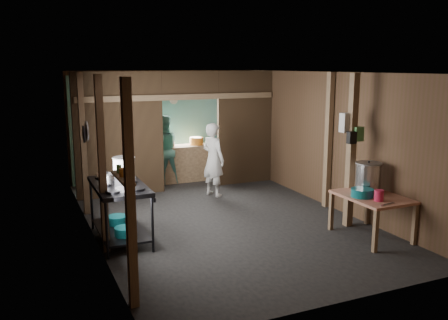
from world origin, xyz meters
name	(u,v)px	position (x,y,z in m)	size (l,w,h in m)	color
floor	(220,217)	(0.00, 0.00, 0.00)	(4.50, 7.00, 0.00)	black
ceiling	(219,72)	(0.00, 0.00, 2.60)	(4.50, 7.00, 0.00)	#2F2B28
wall_back	(163,125)	(0.00, 3.50, 1.30)	(4.50, 0.00, 2.60)	#44301C
wall_front	(343,195)	(0.00, -3.50, 1.30)	(4.50, 0.00, 2.60)	#44301C
wall_left	(89,156)	(-2.25, 0.00, 1.30)	(0.00, 7.00, 2.60)	#44301C
wall_right	(325,139)	(2.25, 0.00, 1.30)	(0.00, 7.00, 2.60)	#44301C
partition_left	(119,135)	(-1.32, 2.20, 1.30)	(1.85, 0.10, 2.60)	#48341E
partition_right	(245,128)	(1.57, 2.20, 1.30)	(1.35, 0.10, 2.60)	#48341E
partition_header	(190,85)	(0.25, 2.20, 2.30)	(1.30, 0.10, 0.60)	#48341E
turquoise_panel	(164,127)	(0.00, 3.44, 1.25)	(4.40, 0.06, 2.50)	#5EA2A5
back_counter	(183,163)	(0.30, 2.95, 0.42)	(1.20, 0.50, 0.85)	#9B7C55
wall_clock	(174,100)	(0.25, 3.40, 1.90)	(0.20, 0.20, 0.03)	beige
post_left_a	(130,197)	(-2.18, -2.60, 1.30)	(0.10, 0.12, 2.60)	#9B7C55
post_left_b	(102,166)	(-2.18, -0.80, 1.30)	(0.10, 0.12, 2.60)	#9B7C55
post_left_c	(83,145)	(-2.18, 1.20, 1.30)	(0.10, 0.12, 2.60)	#9B7C55
post_right	(328,141)	(2.18, -0.20, 1.30)	(0.10, 0.12, 2.60)	#9B7C55
post_free	(351,151)	(1.85, -1.30, 1.30)	(0.12, 0.12, 2.60)	#9B7C55
cross_beam	(180,97)	(0.00, 2.15, 2.05)	(4.40, 0.12, 0.12)	#9B7C55
pan_lid_big	(87,131)	(-2.21, 0.40, 1.65)	(0.34, 0.34, 0.03)	slate
pan_lid_small	(84,134)	(-2.21, 0.80, 1.55)	(0.30, 0.30, 0.03)	black
wall_shelf	(123,178)	(-2.15, -2.10, 1.40)	(0.14, 0.80, 0.03)	#9B7C55
jar_white	(127,177)	(-2.15, -2.35, 1.47)	(0.07, 0.07, 0.10)	beige
jar_yellow	(123,172)	(-2.15, -2.10, 1.47)	(0.08, 0.08, 0.10)	#C77123
jar_green	(119,169)	(-2.15, -1.88, 1.47)	(0.06, 0.06, 0.10)	#407F40
bag_white	(347,123)	(1.80, -1.22, 1.78)	(0.22, 0.15, 0.32)	beige
bag_green	(358,134)	(1.92, -1.36, 1.60)	(0.16, 0.12, 0.24)	#407F40
bag_black	(352,138)	(1.78, -1.38, 1.55)	(0.14, 0.10, 0.20)	black
gas_range	(120,212)	(-1.88, -0.42, 0.45)	(0.79, 1.54, 0.91)	black
prep_table	(371,216)	(1.83, -1.91, 0.34)	(0.85, 1.16, 0.69)	#B8755A
stove_pot_large	(124,168)	(-1.71, -0.04, 1.07)	(0.36, 0.36, 0.37)	silver
stove_pot_med	(107,180)	(-2.05, -0.41, 0.99)	(0.23, 0.23, 0.20)	silver
stove_saucepan	(102,175)	(-2.05, 0.09, 0.96)	(0.17, 0.17, 0.11)	silver
frying_pan	(125,189)	(-1.88, -0.86, 0.93)	(0.28, 0.50, 0.07)	slate
blue_tub_front	(125,231)	(-1.88, -0.74, 0.24)	(0.32, 0.32, 0.13)	#0E5F66
blue_tub_back	(117,220)	(-1.88, -0.14, 0.24)	(0.33, 0.33, 0.13)	#0E5F66
stock_pot	(368,178)	(1.94, -1.65, 0.92)	(0.43, 0.43, 0.50)	silver
wash_basin	(362,193)	(1.63, -1.89, 0.75)	(0.35, 0.35, 0.13)	#0E5F66
pink_bucket	(379,196)	(1.71, -2.18, 0.77)	(0.14, 0.14, 0.17)	#C82248
knife	(387,204)	(1.70, -2.38, 0.69)	(0.30, 0.04, 0.01)	silver
yellow_tub	(196,141)	(0.65, 2.95, 0.94)	(0.33, 0.33, 0.18)	#C77123
red_cup	(172,143)	(0.04, 2.95, 0.92)	(0.12, 0.12, 0.14)	#9E4824
cook	(213,160)	(0.47, 1.44, 0.78)	(0.57, 0.37, 1.55)	silver
worker_back	(163,150)	(-0.18, 2.89, 0.80)	(0.78, 0.60, 1.60)	#488778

